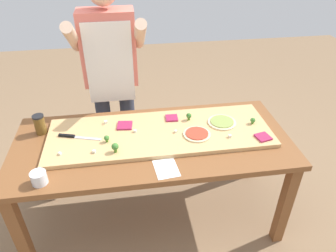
{
  "coord_description": "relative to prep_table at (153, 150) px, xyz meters",
  "views": [
    {
      "loc": [
        -0.15,
        -1.67,
        1.98
      ],
      "look_at": [
        0.12,
        0.09,
        0.78
      ],
      "focal_mm": 33.44,
      "sensor_mm": 36.0,
      "label": 1
    }
  ],
  "objects": [
    {
      "name": "pizza_whole_pesto_green",
      "position": [
        0.5,
        0.09,
        0.13
      ],
      "size": [
        0.2,
        0.2,
        0.02
      ],
      "color": "beige",
      "rests_on": "cutting_board"
    },
    {
      "name": "pizza_slice_far_left",
      "position": [
        0.72,
        -0.12,
        0.12
      ],
      "size": [
        0.11,
        0.11,
        0.01
      ],
      "primitive_type": "cube",
      "rotation": [
        0.0,
        0.0,
        0.23
      ],
      "color": "#9E234C",
      "rests_on": "cutting_board"
    },
    {
      "name": "broccoli_floret_back_right",
      "position": [
        -0.3,
        -0.02,
        0.15
      ],
      "size": [
        0.03,
        0.03,
        0.05
      ],
      "color": "#487A23",
      "rests_on": "cutting_board"
    },
    {
      "name": "cheese_crumble_a",
      "position": [
        -0.58,
        -0.1,
        0.13
      ],
      "size": [
        0.02,
        0.02,
        0.02
      ],
      "primitive_type": "cube",
      "rotation": [
        0.0,
        0.0,
        1.1
      ],
      "color": "white",
      "rests_on": "cutting_board"
    },
    {
      "name": "broccoli_floret_front_right",
      "position": [
        -0.24,
        -0.13,
        0.16
      ],
      "size": [
        0.04,
        0.04,
        0.06
      ],
      "color": "#487A23",
      "rests_on": "cutting_board"
    },
    {
      "name": "pizza_slice_center",
      "position": [
        -0.18,
        0.15,
        0.12
      ],
      "size": [
        0.11,
        0.11,
        0.01
      ],
      "primitive_type": "cube",
      "rotation": [
        0.0,
        0.0,
        -0.12
      ],
      "color": "#9E234C",
      "rests_on": "cutting_board"
    },
    {
      "name": "flour_cup",
      "position": [
        -0.66,
        -0.31,
        0.12
      ],
      "size": [
        0.09,
        0.09,
        0.08
      ],
      "color": "white",
      "rests_on": "prep_table"
    },
    {
      "name": "cheese_crumble_f",
      "position": [
        -0.11,
        0.07,
        0.13
      ],
      "size": [
        0.02,
        0.02,
        0.02
      ],
      "primitive_type": "cube",
      "rotation": [
        0.0,
        0.0,
        1.24
      ],
      "color": "white",
      "rests_on": "cutting_board"
    },
    {
      "name": "cheese_crumble_b",
      "position": [
        -0.37,
        -0.12,
        0.13
      ],
      "size": [
        0.02,
        0.02,
        0.02
      ],
      "primitive_type": "cube",
      "rotation": [
        0.0,
        0.0,
        1.2
      ],
      "color": "silver",
      "rests_on": "cutting_board"
    },
    {
      "name": "cheese_crumble_d",
      "position": [
        0.16,
        0.02,
        0.13
      ],
      "size": [
        0.02,
        0.02,
        0.02
      ],
      "primitive_type": "cube",
      "rotation": [
        0.0,
        0.0,
        0.5
      ],
      "color": "silver",
      "rests_on": "cutting_board"
    },
    {
      "name": "prep_table",
      "position": [
        0.0,
        0.0,
        0.0
      ],
      "size": [
        1.84,
        0.81,
        0.74
      ],
      "color": "brown",
      "rests_on": "ground"
    },
    {
      "name": "pizza_slice_far_right",
      "position": [
        0.16,
        0.2,
        0.12
      ],
      "size": [
        0.09,
        0.09,
        0.01
      ],
      "primitive_type": "cube",
      "rotation": [
        0.0,
        0.0,
        -0.05
      ],
      "color": "#9E234C",
      "rests_on": "cutting_board"
    },
    {
      "name": "cheese_crumble_c",
      "position": [
        0.5,
        -0.08,
        0.13
      ],
      "size": [
        0.02,
        0.02,
        0.02
      ],
      "primitive_type": "cube",
      "rotation": [
        0.0,
        0.0,
        0.27
      ],
      "color": "silver",
      "rests_on": "cutting_board"
    },
    {
      "name": "cook_center",
      "position": [
        -0.25,
        0.59,
        0.34
      ],
      "size": [
        0.54,
        0.39,
        1.67
      ],
      "color": "#333847",
      "rests_on": "ground"
    },
    {
      "name": "recipe_note",
      "position": [
        0.05,
        -0.29,
        0.09
      ],
      "size": [
        0.15,
        0.19,
        0.0
      ],
      "primitive_type": "cube",
      "rotation": [
        0.0,
        0.0,
        0.1
      ],
      "color": "white",
      "rests_on": "prep_table"
    },
    {
      "name": "cheese_crumble_e",
      "position": [
        -0.31,
        0.21,
        0.13
      ],
      "size": [
        0.03,
        0.03,
        0.02
      ],
      "primitive_type": "cube",
      "rotation": [
        0.0,
        0.0,
        0.38
      ],
      "color": "white",
      "rests_on": "cutting_board"
    },
    {
      "name": "broccoli_floret_center_right",
      "position": [
        0.71,
        0.05,
        0.14
      ],
      "size": [
        0.04,
        0.04,
        0.05
      ],
      "color": "#487A23",
      "rests_on": "cutting_board"
    },
    {
      "name": "broccoli_floret_center_left",
      "position": [
        0.28,
        0.16,
        0.15
      ],
      "size": [
        0.04,
        0.04,
        0.05
      ],
      "color": "#3F7220",
      "rests_on": "cutting_board"
    },
    {
      "name": "chefs_knife",
      "position": [
        -0.51,
        0.07,
        0.12
      ],
      "size": [
        0.28,
        0.1,
        0.02
      ],
      "color": "#B7BABF",
      "rests_on": "cutting_board"
    },
    {
      "name": "ground_plane",
      "position": [
        0.0,
        0.0,
        -0.65
      ],
      "size": [
        8.0,
        8.0,
        0.0
      ],
      "primitive_type": "plane",
      "color": "#896B4C"
    },
    {
      "name": "cutting_board",
      "position": [
        0.06,
        0.05,
        0.1
      ],
      "size": [
        1.5,
        0.52,
        0.03
      ],
      "primitive_type": "cube",
      "color": "tan",
      "rests_on": "prep_table"
    },
    {
      "name": "pizza_whole_tomato_red",
      "position": [
        0.3,
        -0.03,
        0.13
      ],
      "size": [
        0.18,
        0.18,
        0.02
      ],
      "color": "beige",
      "rests_on": "cutting_board"
    },
    {
      "name": "sauce_jar",
      "position": [
        -0.74,
        0.19,
        0.16
      ],
      "size": [
        0.08,
        0.08,
        0.14
      ],
      "color": "brown",
      "rests_on": "prep_table"
    }
  ]
}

